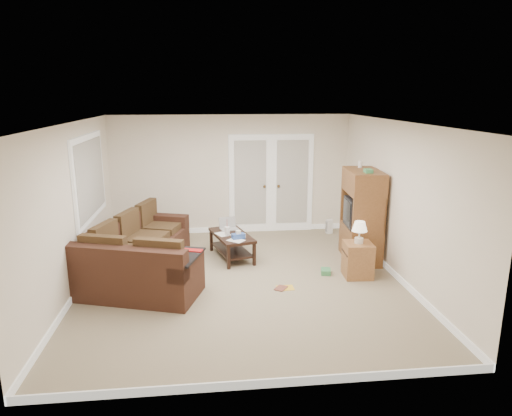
{
  "coord_description": "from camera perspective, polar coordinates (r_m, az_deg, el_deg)",
  "views": [
    {
      "loc": [
        -0.52,
        -6.76,
        2.9
      ],
      "look_at": [
        0.27,
        0.4,
        1.1
      ],
      "focal_mm": 32.0,
      "sensor_mm": 36.0,
      "label": 1
    }
  ],
  "objects": [
    {
      "name": "wall_left",
      "position": [
        7.23,
        -21.97,
        -0.2
      ],
      "size": [
        0.02,
        5.5,
        2.5
      ],
      "primitive_type": "cube",
      "color": "white",
      "rests_on": "floor"
    },
    {
      "name": "ceiling",
      "position": [
        6.79,
        -1.9,
        10.64
      ],
      "size": [
        5.0,
        5.5,
        0.02
      ],
      "primitive_type": "cube",
      "color": "white",
      "rests_on": "wall_back"
    },
    {
      "name": "coffee_table",
      "position": [
        8.33,
        -3.07,
        -4.58
      ],
      "size": [
        0.83,
        1.21,
        0.75
      ],
      "rotation": [
        0.0,
        0.0,
        0.28
      ],
      "color": "black",
      "rests_on": "floor"
    },
    {
      "name": "sectional_sofa",
      "position": [
        7.65,
        -14.37,
        -6.04
      ],
      "size": [
        2.02,
        3.18,
        0.85
      ],
      "rotation": [
        0.0,
        0.0,
        -0.31
      ],
      "color": "#402418",
      "rests_on": "floor"
    },
    {
      "name": "wall_right",
      "position": [
        7.59,
        17.36,
        0.81
      ],
      "size": [
        0.02,
        5.5,
        2.5
      ],
      "primitive_type": "cube",
      "color": "white",
      "rests_on": "floor"
    },
    {
      "name": "wall_back",
      "position": [
        9.67,
        -3.11,
        4.17
      ],
      "size": [
        5.0,
        0.02,
        2.5
      ],
      "primitive_type": "cube",
      "color": "white",
      "rests_on": "floor"
    },
    {
      "name": "baseboards",
      "position": [
        7.36,
        -1.75,
        -8.78
      ],
      "size": [
        5.0,
        5.5,
        0.1
      ],
      "primitive_type": null,
      "color": "white",
      "rests_on": "floor"
    },
    {
      "name": "floor_magazine",
      "position": [
        7.15,
        3.67,
        -9.93
      ],
      "size": [
        0.27,
        0.21,
        0.01
      ],
      "primitive_type": "cube",
      "rotation": [
        0.0,
        0.0,
        0.03
      ],
      "color": "gold",
      "rests_on": "floor"
    },
    {
      "name": "side_cabinet",
      "position": [
        7.62,
        12.63,
        -5.99
      ],
      "size": [
        0.47,
        0.47,
        0.93
      ],
      "rotation": [
        0.0,
        0.0,
        -0.06
      ],
      "color": "#9B6538",
      "rests_on": "floor"
    },
    {
      "name": "wall_front",
      "position": [
        4.37,
        1.06,
        -8.18
      ],
      "size": [
        5.0,
        0.02,
        2.5
      ],
      "primitive_type": "cube",
      "color": "white",
      "rests_on": "floor"
    },
    {
      "name": "floor_greenbox",
      "position": [
        7.73,
        8.71,
        -7.84
      ],
      "size": [
        0.19,
        0.23,
        0.08
      ],
      "primitive_type": "cube",
      "rotation": [
        0.0,
        0.0,
        -0.21
      ],
      "color": "#418F53",
      "rests_on": "floor"
    },
    {
      "name": "french_doors",
      "position": [
        9.75,
        1.91,
        2.99
      ],
      "size": [
        1.8,
        0.05,
        2.13
      ],
      "color": "white",
      "rests_on": "floor"
    },
    {
      "name": "space_heater",
      "position": [
        9.89,
        9.15,
        -2.29
      ],
      "size": [
        0.13,
        0.12,
        0.31
      ],
      "primitive_type": "cube",
      "rotation": [
        0.0,
        0.0,
        0.13
      ],
      "color": "white",
      "rests_on": "floor"
    },
    {
      "name": "floor",
      "position": [
        7.37,
        -1.74,
        -9.14
      ],
      "size": [
        5.5,
        5.5,
        0.0
      ],
      "primitive_type": "plane",
      "color": "gray",
      "rests_on": "ground"
    },
    {
      "name": "window_left",
      "position": [
        8.11,
        -20.09,
        3.59
      ],
      "size": [
        0.05,
        1.92,
        1.42
      ],
      "color": "white",
      "rests_on": "wall_left"
    },
    {
      "name": "floor_book",
      "position": [
        7.15,
        2.57,
        -9.87
      ],
      "size": [
        0.24,
        0.26,
        0.02
      ],
      "primitive_type": "imported",
      "rotation": [
        0.0,
        0.0,
        -0.6
      ],
      "color": "brown",
      "rests_on": "floor"
    },
    {
      "name": "tv_armoire",
      "position": [
        8.3,
        13.06,
        -0.86
      ],
      "size": [
        0.64,
        1.06,
        1.75
      ],
      "rotation": [
        0.0,
        0.0,
        -0.08
      ],
      "color": "brown",
      "rests_on": "floor"
    }
  ]
}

